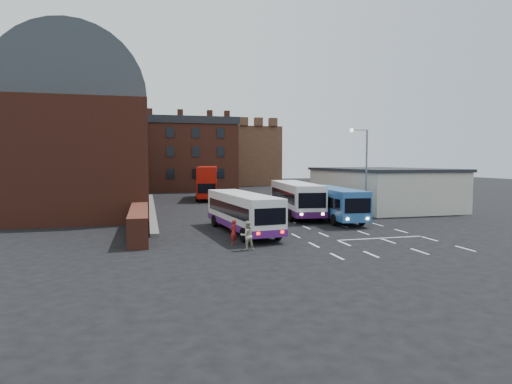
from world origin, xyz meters
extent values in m
plane|color=black|center=(0.00, 0.00, 0.00)|extent=(180.00, 180.00, 0.00)
cube|color=#602B1E|center=(-15.50, 21.00, 5.00)|extent=(12.00, 28.00, 10.00)
cylinder|color=#1E2328|center=(-15.50, 21.00, 10.00)|extent=(12.00, 26.00, 12.00)
cube|color=#602B1E|center=(-10.20, 2.00, 0.90)|extent=(1.20, 10.00, 1.80)
cube|color=beige|center=(15.00, 14.00, 2.00)|extent=(10.00, 16.00, 4.00)
cube|color=#282B30|center=(15.00, 14.00, 4.10)|extent=(10.40, 16.40, 0.30)
cube|color=brown|center=(-6.00, 46.00, 5.50)|extent=(22.00, 10.00, 11.00)
cube|color=brown|center=(6.00, 66.00, 6.00)|extent=(22.00, 22.00, 12.00)
cube|color=white|center=(-3.17, 1.48, 1.60)|extent=(3.44, 10.25, 2.29)
cube|color=black|center=(-3.17, 1.48, 1.74)|extent=(3.36, 9.07, 0.82)
cylinder|color=black|center=(-4.68, 4.53, 0.46)|extent=(0.36, 0.94, 0.91)
cylinder|color=black|center=(-3.89, -2.19, 0.46)|extent=(0.36, 0.94, 0.91)
cylinder|color=black|center=(-2.41, 4.79, 0.46)|extent=(0.36, 0.94, 0.91)
cylinder|color=black|center=(-1.62, -1.93, 0.46)|extent=(0.36, 0.94, 0.91)
cube|color=white|center=(3.51, 9.11, 1.78)|extent=(3.73, 11.37, 2.54)
cube|color=black|center=(3.51, 9.11, 1.93)|extent=(3.66, 10.19, 0.91)
cylinder|color=black|center=(4.39, 5.44, 0.51)|extent=(0.39, 1.04, 1.01)
cylinder|color=black|center=(5.20, 12.91, 0.51)|extent=(0.39, 1.04, 1.01)
cylinder|color=black|center=(1.87, 5.72, 0.51)|extent=(0.39, 1.04, 1.01)
cylinder|color=black|center=(2.68, 13.18, 0.51)|extent=(0.39, 1.04, 1.01)
cube|color=#28599A|center=(5.75, 5.78, 1.60)|extent=(3.05, 10.21, 2.29)
cube|color=black|center=(5.75, 5.78, 1.74)|extent=(3.02, 9.02, 0.82)
cylinder|color=black|center=(6.64, 2.50, 0.46)|extent=(0.33, 0.93, 0.92)
cylinder|color=black|center=(7.16, 9.26, 0.46)|extent=(0.33, 0.93, 0.92)
cylinder|color=black|center=(4.36, 2.68, 0.46)|extent=(0.33, 0.93, 0.92)
cylinder|color=black|center=(4.88, 9.43, 0.46)|extent=(0.33, 0.93, 0.92)
cube|color=#B00E03|center=(-1.89, 28.35, 2.38)|extent=(4.12, 10.95, 3.79)
cube|color=black|center=(-1.89, 28.35, 1.85)|extent=(3.98, 9.77, 0.88)
cylinder|color=black|center=(-1.24, 24.80, 0.49)|extent=(0.42, 1.00, 0.97)
cylinder|color=black|center=(-0.08, 31.90, 0.49)|extent=(0.42, 1.00, 0.97)
cylinder|color=black|center=(-3.64, 25.19, 0.49)|extent=(0.42, 1.00, 0.97)
cylinder|color=black|center=(-2.48, 32.29, 0.49)|extent=(0.42, 1.00, 0.97)
cylinder|color=slate|center=(8.60, 5.46, 3.83)|extent=(0.15, 0.15, 7.67)
cylinder|color=slate|center=(7.94, 5.57, 7.67)|extent=(1.34, 0.32, 0.10)
sphere|color=#FFF2CC|center=(7.28, 5.68, 7.62)|extent=(0.35, 0.35, 0.35)
imported|color=maroon|center=(-4.63, -2.62, 0.75)|extent=(0.65, 0.63, 1.51)
imported|color=#B0A693|center=(-4.20, -4.41, 0.83)|extent=(0.85, 0.68, 1.66)
camera|label=1|loc=(-9.63, -27.65, 5.02)|focal=30.00mm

